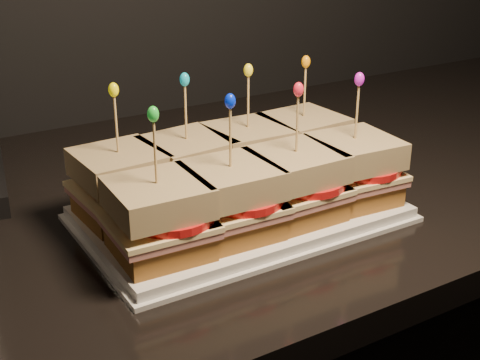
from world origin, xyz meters
TOP-DOWN VIEW (x-y plane):
  - granite_slab at (-0.62, 1.65)m, footprint 2.51×0.73m
  - platter at (-0.83, 1.52)m, footprint 0.38×0.23m
  - platter_rim at (-0.83, 1.52)m, footprint 0.39×0.25m
  - sandwich_0_bread_bot at (-0.96, 1.58)m, footprint 0.10×0.10m
  - sandwich_0_ham at (-0.96, 1.58)m, footprint 0.11×0.11m
  - sandwich_0_cheese at (-0.96, 1.58)m, footprint 0.11×0.11m
  - sandwich_0_tomato at (-0.95, 1.57)m, footprint 0.10×0.10m
  - sandwich_0_bread_top at (-0.96, 1.58)m, footprint 0.10×0.10m
  - sandwich_0_pick at (-0.96, 1.58)m, footprint 0.00×0.00m
  - sandwich_0_frill at (-0.96, 1.58)m, footprint 0.01×0.01m
  - sandwich_1_bread_bot at (-0.87, 1.58)m, footprint 0.10×0.10m
  - sandwich_1_ham at (-0.87, 1.58)m, footprint 0.11×0.11m
  - sandwich_1_cheese at (-0.87, 1.58)m, footprint 0.12×0.11m
  - sandwich_1_tomato at (-0.86, 1.57)m, footprint 0.10×0.10m
  - sandwich_1_bread_top at (-0.87, 1.58)m, footprint 0.11×0.11m
  - sandwich_1_pick at (-0.87, 1.58)m, footprint 0.00×0.00m
  - sandwich_1_frill at (-0.87, 1.58)m, footprint 0.01×0.01m
  - sandwich_2_bread_bot at (-0.78, 1.58)m, footprint 0.10×0.10m
  - sandwich_2_ham at (-0.78, 1.58)m, footprint 0.11×0.11m
  - sandwich_2_cheese at (-0.78, 1.58)m, footprint 0.11×0.11m
  - sandwich_2_tomato at (-0.77, 1.57)m, footprint 0.10×0.10m
  - sandwich_2_bread_top at (-0.78, 1.58)m, footprint 0.10×0.10m
  - sandwich_2_pick at (-0.78, 1.58)m, footprint 0.00×0.00m
  - sandwich_2_frill at (-0.78, 1.58)m, footprint 0.01×0.01m
  - sandwich_3_bread_bot at (-0.69, 1.58)m, footprint 0.10×0.10m
  - sandwich_3_ham at (-0.69, 1.58)m, footprint 0.11×0.11m
  - sandwich_3_cheese at (-0.69, 1.58)m, footprint 0.11×0.11m
  - sandwich_3_tomato at (-0.68, 1.57)m, footprint 0.10×0.10m
  - sandwich_3_bread_top at (-0.69, 1.58)m, footprint 0.10×0.10m
  - sandwich_3_pick at (-0.69, 1.58)m, footprint 0.00×0.00m
  - sandwich_3_frill at (-0.69, 1.58)m, footprint 0.01×0.01m
  - sandwich_4_bread_bot at (-0.96, 1.47)m, footprint 0.10×0.10m
  - sandwich_4_ham at (-0.96, 1.47)m, footprint 0.11×0.11m
  - sandwich_4_cheese at (-0.96, 1.47)m, footprint 0.11×0.11m
  - sandwich_4_tomato at (-0.95, 1.46)m, footprint 0.10×0.10m
  - sandwich_4_bread_top at (-0.96, 1.47)m, footprint 0.10×0.10m
  - sandwich_4_pick at (-0.96, 1.47)m, footprint 0.00×0.00m
  - sandwich_4_frill at (-0.96, 1.47)m, footprint 0.01×0.01m
  - sandwich_5_bread_bot at (-0.87, 1.47)m, footprint 0.10×0.10m
  - sandwich_5_ham at (-0.87, 1.47)m, footprint 0.11×0.10m
  - sandwich_5_cheese at (-0.87, 1.47)m, footprint 0.11×0.11m
  - sandwich_5_tomato at (-0.86, 1.46)m, footprint 0.10×0.10m
  - sandwich_5_bread_top at (-0.87, 1.47)m, footprint 0.10×0.10m
  - sandwich_5_pick at (-0.87, 1.47)m, footprint 0.00×0.00m
  - sandwich_5_frill at (-0.87, 1.47)m, footprint 0.01×0.01m
  - sandwich_6_bread_bot at (-0.78, 1.47)m, footprint 0.10×0.10m
  - sandwich_6_ham at (-0.78, 1.47)m, footprint 0.11×0.10m
  - sandwich_6_cheese at (-0.78, 1.47)m, footprint 0.11×0.10m
  - sandwich_6_tomato at (-0.77, 1.46)m, footprint 0.10×0.10m
  - sandwich_6_bread_top at (-0.78, 1.47)m, footprint 0.10×0.10m
  - sandwich_6_pick at (-0.78, 1.47)m, footprint 0.00×0.00m
  - sandwich_6_frill at (-0.78, 1.47)m, footprint 0.01×0.01m
  - sandwich_7_bread_bot at (-0.69, 1.47)m, footprint 0.10×0.10m
  - sandwich_7_ham at (-0.69, 1.47)m, footprint 0.11×0.11m
  - sandwich_7_cheese at (-0.69, 1.47)m, footprint 0.11×0.11m
  - sandwich_7_tomato at (-0.68, 1.46)m, footprint 0.10×0.10m
  - sandwich_7_bread_top at (-0.69, 1.47)m, footprint 0.10×0.10m
  - sandwich_7_pick at (-0.69, 1.47)m, footprint 0.00×0.00m
  - sandwich_7_frill at (-0.69, 1.47)m, footprint 0.01×0.01m

SIDE VIEW (x-z plane):
  - granite_slab at x=-0.62m, z-range 0.86..0.89m
  - platter_rim at x=-0.83m, z-range 0.89..0.90m
  - platter at x=-0.83m, z-range 0.89..0.91m
  - sandwich_0_bread_bot at x=-0.96m, z-range 0.91..0.94m
  - sandwich_1_bread_bot at x=-0.87m, z-range 0.91..0.94m
  - sandwich_2_bread_bot at x=-0.78m, z-range 0.91..0.94m
  - sandwich_3_bread_bot at x=-0.69m, z-range 0.91..0.94m
  - sandwich_4_bread_bot at x=-0.96m, z-range 0.91..0.94m
  - sandwich_5_bread_bot at x=-0.87m, z-range 0.91..0.94m
  - sandwich_6_bread_bot at x=-0.78m, z-range 0.91..0.94m
  - sandwich_7_bread_bot at x=-0.69m, z-range 0.91..0.94m
  - sandwich_0_ham at x=-0.96m, z-range 0.94..0.95m
  - sandwich_1_ham at x=-0.87m, z-range 0.94..0.95m
  - sandwich_2_ham at x=-0.78m, z-range 0.94..0.95m
  - sandwich_3_ham at x=-0.69m, z-range 0.94..0.95m
  - sandwich_4_ham at x=-0.96m, z-range 0.94..0.95m
  - sandwich_5_ham at x=-0.87m, z-range 0.94..0.95m
  - sandwich_6_ham at x=-0.78m, z-range 0.94..0.95m
  - sandwich_7_ham at x=-0.69m, z-range 0.94..0.95m
  - sandwich_0_cheese at x=-0.96m, z-range 0.95..0.95m
  - sandwich_1_cheese at x=-0.87m, z-range 0.95..0.95m
  - sandwich_2_cheese at x=-0.78m, z-range 0.95..0.95m
  - sandwich_3_cheese at x=-0.69m, z-range 0.95..0.95m
  - sandwich_4_cheese at x=-0.96m, z-range 0.95..0.95m
  - sandwich_5_cheese at x=-0.87m, z-range 0.95..0.95m
  - sandwich_6_cheese at x=-0.78m, z-range 0.95..0.95m
  - sandwich_7_cheese at x=-0.69m, z-range 0.95..0.95m
  - sandwich_0_tomato at x=-0.95m, z-range 0.95..0.96m
  - sandwich_1_tomato at x=-0.86m, z-range 0.95..0.96m
  - sandwich_2_tomato at x=-0.77m, z-range 0.95..0.96m
  - sandwich_3_tomato at x=-0.68m, z-range 0.95..0.96m
  - sandwich_4_tomato at x=-0.95m, z-range 0.95..0.96m
  - sandwich_5_tomato at x=-0.86m, z-range 0.95..0.96m
  - sandwich_6_tomato at x=-0.77m, z-range 0.95..0.96m
  - sandwich_7_tomato at x=-0.68m, z-range 0.95..0.96m
  - sandwich_0_bread_top at x=-0.96m, z-range 0.96..1.00m
  - sandwich_1_bread_top at x=-0.87m, z-range 0.96..1.00m
  - sandwich_2_bread_top at x=-0.78m, z-range 0.96..1.00m
  - sandwich_3_bread_top at x=-0.69m, z-range 0.96..1.00m
  - sandwich_4_bread_top at x=-0.96m, z-range 0.96..1.00m
  - sandwich_5_bread_top at x=-0.87m, z-range 0.96..1.00m
  - sandwich_6_bread_top at x=-0.78m, z-range 0.96..1.00m
  - sandwich_7_bread_top at x=-0.69m, z-range 0.96..1.00m
  - sandwich_0_pick at x=-0.96m, z-range 0.98..1.07m
  - sandwich_1_pick at x=-0.87m, z-range 0.98..1.07m
  - sandwich_2_pick at x=-0.78m, z-range 0.98..1.07m
  - sandwich_3_pick at x=-0.69m, z-range 0.98..1.07m
  - sandwich_4_pick at x=-0.96m, z-range 0.98..1.07m
  - sandwich_5_pick at x=-0.87m, z-range 0.98..1.07m
  - sandwich_6_pick at x=-0.78m, z-range 0.98..1.07m
  - sandwich_7_pick at x=-0.69m, z-range 0.98..1.07m
  - sandwich_0_frill at x=-0.96m, z-range 1.06..1.08m
  - sandwich_1_frill at x=-0.87m, z-range 1.06..1.08m
  - sandwich_2_frill at x=-0.78m, z-range 1.06..1.08m
  - sandwich_3_frill at x=-0.69m, z-range 1.06..1.08m
  - sandwich_4_frill at x=-0.96m, z-range 1.06..1.08m
  - sandwich_5_frill at x=-0.87m, z-range 1.06..1.08m
  - sandwich_6_frill at x=-0.78m, z-range 1.06..1.08m
  - sandwich_7_frill at x=-0.69m, z-range 1.06..1.08m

